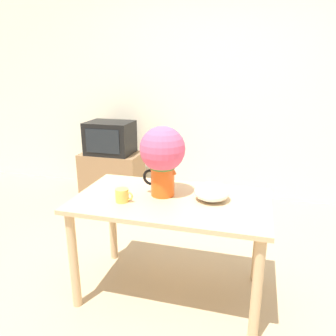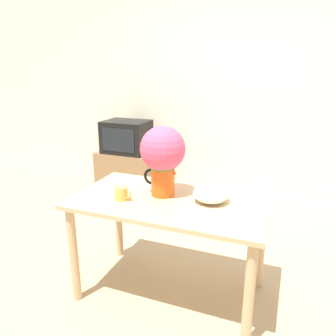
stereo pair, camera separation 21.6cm
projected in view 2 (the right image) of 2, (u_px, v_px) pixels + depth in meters
ground_plane at (175, 294)px, 2.35m from camera, size 12.00×12.00×0.00m
wall_back at (237, 90)px, 3.78m from camera, size 8.00×0.05×2.60m
table at (170, 214)px, 2.19m from camera, size 1.28×0.73×0.73m
flower_vase at (163, 155)px, 2.15m from camera, size 0.30×0.30×0.47m
coffee_mug at (122, 194)px, 2.14m from camera, size 0.12×0.09×0.09m
white_bowl at (211, 194)px, 2.10m from camera, size 0.23×0.23×0.11m
tv_stand at (128, 173)px, 4.10m from camera, size 0.72×0.43×0.56m
tv_set at (127, 137)px, 3.96m from camera, size 0.53×0.42×0.38m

